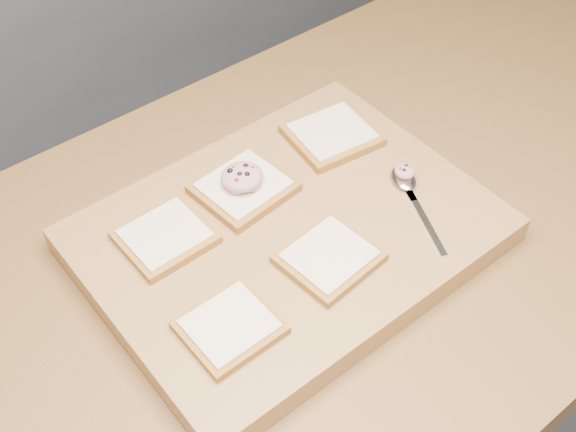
{
  "coord_description": "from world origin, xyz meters",
  "views": [
    {
      "loc": [
        -0.59,
        -0.51,
        1.68
      ],
      "look_at": [
        -0.18,
        0.0,
        0.96
      ],
      "focal_mm": 45.0,
      "sensor_mm": 36.0,
      "label": 1
    }
  ],
  "objects_px": {
    "tuna_salad_dollop": "(242,177)",
    "spoon": "(407,185)",
    "bread_far_center": "(244,188)",
    "cutting_board": "(288,235)"
  },
  "relations": [
    {
      "from": "cutting_board",
      "to": "spoon",
      "type": "xyz_separation_m",
      "value": [
        0.18,
        -0.05,
        0.03
      ]
    },
    {
      "from": "bread_far_center",
      "to": "cutting_board",
      "type": "bearing_deg",
      "value": -84.18
    },
    {
      "from": "tuna_salad_dollop",
      "to": "spoon",
      "type": "bearing_deg",
      "value": -36.08
    },
    {
      "from": "spoon",
      "to": "bread_far_center",
      "type": "bearing_deg",
      "value": 143.46
    },
    {
      "from": "cutting_board",
      "to": "tuna_salad_dollop",
      "type": "xyz_separation_m",
      "value": [
        -0.01,
        0.09,
        0.05
      ]
    },
    {
      "from": "cutting_board",
      "to": "bread_far_center",
      "type": "relative_size",
      "value": 4.0
    },
    {
      "from": "bread_far_center",
      "to": "spoon",
      "type": "bearing_deg",
      "value": -36.54
    },
    {
      "from": "tuna_salad_dollop",
      "to": "spoon",
      "type": "height_order",
      "value": "tuna_salad_dollop"
    },
    {
      "from": "cutting_board",
      "to": "bread_far_center",
      "type": "xyz_separation_m",
      "value": [
        -0.01,
        0.09,
        0.03
      ]
    },
    {
      "from": "cutting_board",
      "to": "spoon",
      "type": "relative_size",
      "value": 3.17
    }
  ]
}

